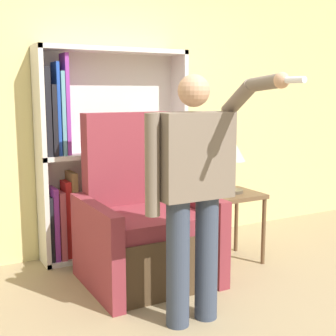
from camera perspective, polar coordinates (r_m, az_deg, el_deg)
name	(u,v)px	position (r m, az deg, el deg)	size (l,w,h in m)	color
wall_back	(115,101)	(4.44, -6.52, 8.06)	(8.00, 0.06, 2.80)	#DBCC84
bookcase	(96,161)	(4.24, -8.77, 0.88)	(1.38, 0.28, 1.87)	silver
armchair	(144,230)	(3.76, -2.99, -7.53)	(0.96, 0.88, 1.32)	#4C3823
person_standing	(194,184)	(2.92, 3.16, -1.93)	(0.63, 0.78, 1.59)	#384256
side_table	(232,205)	(4.15, 7.86, -4.47)	(0.45, 0.45, 0.62)	brown
table_lamp	(234,156)	(4.07, 7.99, 1.51)	(0.21, 0.21, 0.46)	#4C4233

